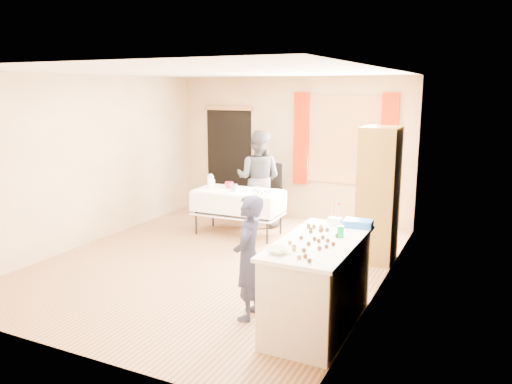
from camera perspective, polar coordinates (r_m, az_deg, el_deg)
The scene contains 29 objects.
floor at distance 7.12m, azimuth -4.36°, elevation -7.94°, with size 4.50×5.50×0.02m, color #9E7047.
ceiling at distance 6.71m, azimuth -4.72°, elevation 13.62°, with size 4.50×5.50×0.02m, color white.
wall_back at distance 9.26m, azimuth 4.09°, elevation 4.98°, with size 4.50×0.02×2.60m, color tan.
wall_front at distance 4.67m, azimuth -21.77°, elevation -2.56°, with size 4.50×0.02×2.60m, color tan.
wall_left at distance 8.16m, azimuth -18.43°, elevation 3.49°, with size 0.02×5.50×2.60m, color tan.
wall_right at distance 6.00m, azimuth 14.49°, elevation 0.95°, with size 0.02×5.50×2.60m, color tan.
window_frame at distance 8.89m, azimuth 10.05°, elevation 5.85°, with size 1.32×0.06×1.52m, color olive.
window_pane at distance 8.87m, azimuth 10.02°, elevation 5.84°, with size 1.20×0.02×1.40m, color white.
curtain_left at distance 9.08m, azimuth 5.19°, elevation 6.10°, with size 0.28×0.06×1.65m, color #AD1B00.
curtain_right at distance 8.66m, azimuth 14.95°, elevation 5.48°, with size 0.28×0.06×1.65m, color #AD1B00.
doorway at distance 9.82m, azimuth -3.08°, elevation 3.62°, with size 0.95×0.04×2.00m, color black.
door_lintel at distance 9.70m, azimuth -3.24°, elevation 9.57°, with size 1.05×0.06×0.08m, color olive.
cabinet at distance 7.09m, azimuth 13.82°, elevation -0.34°, with size 0.50×0.60×1.88m, color brown.
counter at distance 5.17m, azimuth 7.13°, elevation -10.32°, with size 0.75×1.58×0.91m.
party_table at distance 8.25m, azimuth -2.04°, elevation -1.85°, with size 1.46×0.79×0.75m.
chair at distance 9.09m, azimuth 1.30°, elevation -1.40°, with size 0.57×0.57×1.07m.
girl at distance 5.23m, azimuth -0.87°, elevation -7.49°, with size 0.40×0.53×1.32m, color #1D1F3B.
woman at distance 8.73m, azimuth 0.28°, elevation 1.56°, with size 0.90×0.74×1.68m, color black.
soda_can at distance 5.11m, azimuth 9.64°, elevation -4.49°, with size 0.07×0.07×0.12m, color #019136.
mixing_bowl at distance 4.59m, azimuth 2.54°, elevation -6.71°, with size 0.24×0.24×0.05m, color white.
foam_block at distance 5.58m, azimuth 9.02°, elevation -3.32°, with size 0.15×0.10×0.08m, color white.
blue_basket at distance 5.53m, azimuth 11.63°, elevation -3.54°, with size 0.30×0.20×0.08m, color blue.
pitcher at distance 8.32m, azimuth -5.22°, elevation 1.12°, with size 0.11×0.11×0.22m, color silver.
cup_red at distance 8.34m, azimuth -3.09°, elevation 0.80°, with size 0.15×0.15×0.11m, color #B5182B.
cup_rainbow at distance 8.08m, azimuth -2.59°, elevation 0.48°, with size 0.15×0.15×0.12m, color red.
small_bowl at distance 8.14m, azimuth 0.16°, elevation 0.34°, with size 0.19×0.19×0.05m, color white.
pastry_tray at distance 7.87m, azimuth 0.88°, elevation -0.18°, with size 0.28×0.20×0.02m, color white.
bottle at distance 8.61m, azimuth -5.02°, elevation 1.27°, with size 0.07×0.07×0.15m, color white.
cake_balls at distance 4.95m, azimuth 6.41°, elevation -5.43°, with size 0.48×1.12×0.04m.
Camera 1 is at (3.38, -5.80, 2.39)m, focal length 35.00 mm.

